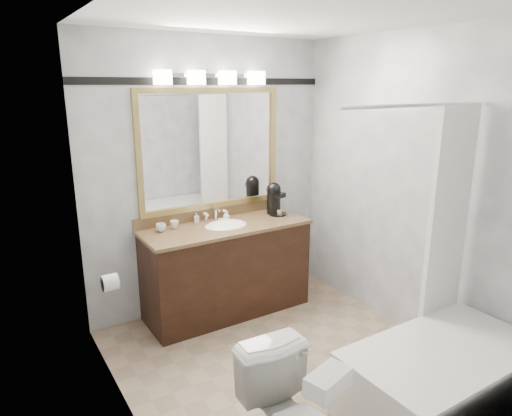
% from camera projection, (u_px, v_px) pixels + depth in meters
% --- Properties ---
extents(room, '(2.42, 2.62, 2.52)m').
position_uv_depth(room, '(295.00, 207.00, 3.17)').
color(room, gray).
rests_on(room, ground).
extents(vanity, '(1.53, 0.58, 0.97)m').
position_uv_depth(vanity, '(227.00, 267.00, 4.21)').
color(vanity, black).
rests_on(vanity, ground).
extents(mirror, '(1.40, 0.04, 1.10)m').
position_uv_depth(mirror, '(211.00, 150.00, 4.15)').
color(mirror, '#AA8F4C').
rests_on(mirror, room).
extents(vanity_light_bar, '(1.02, 0.14, 0.12)m').
position_uv_depth(vanity_light_bar, '(212.00, 77.00, 3.94)').
color(vanity_light_bar, silver).
rests_on(vanity_light_bar, room).
extents(accent_stripe, '(2.40, 0.01, 0.06)m').
position_uv_depth(accent_stripe, '(208.00, 81.00, 4.00)').
color(accent_stripe, black).
rests_on(accent_stripe, room).
extents(bathtub, '(1.30, 0.75, 1.96)m').
position_uv_depth(bathtub, '(442.00, 369.00, 2.97)').
color(bathtub, white).
rests_on(bathtub, ground).
extents(tp_roll, '(0.11, 0.12, 0.12)m').
position_uv_depth(tp_roll, '(110.00, 282.00, 3.27)').
color(tp_roll, white).
rests_on(tp_roll, room).
extents(tissue_box, '(0.25, 0.18, 0.09)m').
position_uv_depth(tissue_box, '(328.00, 382.00, 2.05)').
color(tissue_box, white).
rests_on(tissue_box, toilet).
extents(coffee_maker, '(0.17, 0.21, 0.32)m').
position_uv_depth(coffee_maker, '(274.00, 198.00, 4.41)').
color(coffee_maker, black).
rests_on(coffee_maker, vanity).
extents(cup_left, '(0.11, 0.11, 0.07)m').
position_uv_depth(cup_left, '(161.00, 227.00, 3.92)').
color(cup_left, white).
rests_on(cup_left, vanity).
extents(cup_right, '(0.10, 0.10, 0.07)m').
position_uv_depth(cup_right, '(174.00, 225.00, 4.00)').
color(cup_right, white).
rests_on(cup_right, vanity).
extents(soap_bottle_a, '(0.05, 0.05, 0.09)m').
position_uv_depth(soap_bottle_a, '(196.00, 218.00, 4.16)').
color(soap_bottle_a, white).
rests_on(soap_bottle_a, vanity).
extents(soap_bottle_b, '(0.08, 0.08, 0.08)m').
position_uv_depth(soap_bottle_b, '(226.00, 215.00, 4.26)').
color(soap_bottle_b, white).
rests_on(soap_bottle_b, vanity).
extents(soap_bar, '(0.07, 0.05, 0.02)m').
position_uv_depth(soap_bar, '(223.00, 220.00, 4.22)').
color(soap_bar, beige).
rests_on(soap_bar, vanity).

